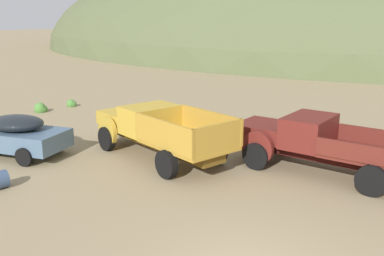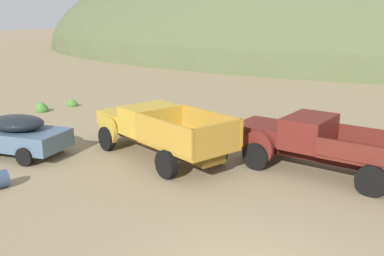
{
  "view_description": "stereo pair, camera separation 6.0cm",
  "coord_description": "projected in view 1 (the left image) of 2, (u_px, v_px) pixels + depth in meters",
  "views": [
    {
      "loc": [
        3.24,
        -6.94,
        5.2
      ],
      "look_at": [
        -4.77,
        5.04,
        1.44
      ],
      "focal_mm": 40.16,
      "sensor_mm": 36.0,
      "label": 1
    },
    {
      "loc": [
        3.29,
        -6.91,
        5.2
      ],
      "look_at": [
        -4.77,
        5.04,
        1.44
      ],
      "focal_mm": 40.16,
      "sensor_mm": 36.0,
      "label": 2
    }
  ],
  "objects": [
    {
      "name": "hill_center",
      "position": [
        333.0,
        48.0,
        71.45
      ],
      "size": [
        106.44,
        77.83,
        33.84
      ],
      "primitive_type": "ellipsoid",
      "color": "#56603D",
      "rests_on": "ground"
    },
    {
      "name": "car_chalk_blue",
      "position": [
        9.0,
        134.0,
        16.49
      ],
      "size": [
        4.81,
        2.86,
        1.57
      ],
      "rotation": [
        0.0,
        0.0,
        3.39
      ],
      "color": "slate",
      "rests_on": "ground"
    },
    {
      "name": "truck_faded_yellow",
      "position": [
        153.0,
        129.0,
        16.44
      ],
      "size": [
        6.83,
        3.9,
        1.91
      ],
      "rotation": [
        0.0,
        0.0,
        2.86
      ],
      "color": "brown",
      "rests_on": "ground"
    },
    {
      "name": "truck_oxblood",
      "position": [
        310.0,
        141.0,
        14.85
      ],
      "size": [
        6.43,
        2.78,
        1.89
      ],
      "rotation": [
        0.0,
        0.0,
        3.09
      ],
      "color": "black",
      "rests_on": "ground"
    },
    {
      "name": "bush_front_left",
      "position": [
        41.0,
        109.0,
        23.99
      ],
      "size": [
        0.75,
        0.71,
        0.7
      ],
      "color": "#4C8438",
      "rests_on": "ground"
    },
    {
      "name": "bush_near_barrel",
      "position": [
        72.0,
        104.0,
        25.45
      ],
      "size": [
        0.56,
        0.53,
        0.56
      ],
      "color": "#4C8438",
      "rests_on": "ground"
    }
  ]
}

